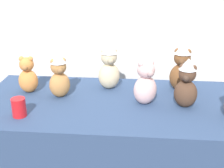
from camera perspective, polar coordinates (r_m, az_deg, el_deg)
name	(u,v)px	position (r m, az deg, el deg)	size (l,w,h in m)	color
display_table	(112,150)	(2.12, 0.00, -12.28)	(1.68, 0.80, 0.74)	navy
teddy_bear_cocoa	(186,84)	(1.86, 13.70, 0.04)	(0.17, 0.15, 0.31)	#4C3323
teddy_bear_chestnut	(181,68)	(2.10, 12.82, 2.99)	(0.17, 0.15, 0.33)	brown
teddy_bear_caramel	(59,76)	(1.98, -9.83, 1.52)	(0.17, 0.16, 0.30)	#B27A42
teddy_bear_blush	(145,84)	(1.87, 6.26, 0.08)	(0.19, 0.18, 0.29)	beige
teddy_bear_sand	(109,67)	(2.08, -0.55, 3.26)	(0.18, 0.16, 0.32)	#CCB78E
teddy_bear_ginger	(28,76)	(2.10, -15.43, 1.49)	(0.13, 0.12, 0.25)	#D17F3D
party_cup_red	(19,107)	(1.82, -16.98, -4.19)	(0.08, 0.08, 0.11)	red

